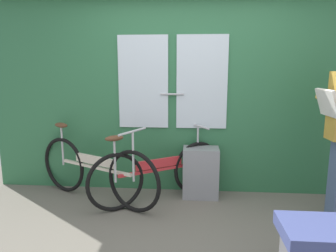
{
  "coord_description": "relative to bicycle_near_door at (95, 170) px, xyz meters",
  "views": [
    {
      "loc": [
        0.05,
        -2.44,
        1.54
      ],
      "look_at": [
        -0.22,
        0.91,
        0.9
      ],
      "focal_mm": 33.68,
      "sensor_mm": 36.0,
      "label": 1
    }
  ],
  "objects": [
    {
      "name": "bicycle_near_door",
      "position": [
        0.0,
        0.0,
        0.0
      ],
      "size": [
        1.6,
        0.87,
        0.89
      ],
      "rotation": [
        0.0,
        0.0,
        -0.47
      ],
      "color": "black",
      "rests_on": "ground_plane"
    },
    {
      "name": "trash_bin_by_wall",
      "position": [
        1.21,
        0.22,
        -0.07
      ],
      "size": [
        0.42,
        0.28,
        0.6
      ],
      "primitive_type": "cube",
      "color": "gray",
      "rests_on": "ground_plane"
    },
    {
      "name": "train_door_wall",
      "position": [
        1.05,
        0.43,
        0.87
      ],
      "size": [
        4.91,
        0.28,
        2.38
      ],
      "color": "#2D6B42",
      "rests_on": "ground_plane"
    },
    {
      "name": "bicycle_leaning_behind",
      "position": [
        0.73,
        0.03,
        -0.02
      ],
      "size": [
        1.45,
        0.95,
        0.86
      ],
      "rotation": [
        0.0,
        0.0,
        0.57
      ],
      "color": "black",
      "rests_on": "ground_plane"
    }
  ]
}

